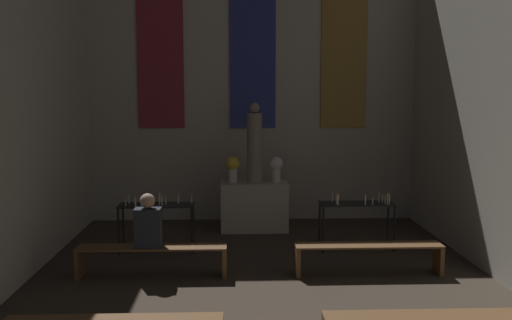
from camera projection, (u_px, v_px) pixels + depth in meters
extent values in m
cube|color=#B2AD9E|center=(253.00, 75.00, 11.24)|extent=(6.65, 0.12, 5.78)
cube|color=maroon|center=(160.00, 45.00, 11.02)|extent=(0.90, 0.03, 3.24)
cube|color=navy|center=(253.00, 45.00, 11.09)|extent=(0.90, 0.03, 3.24)
cube|color=olive|center=(344.00, 45.00, 11.16)|extent=(0.90, 0.03, 3.24)
cube|color=#BCB29E|center=(254.00, 206.00, 10.57)|extent=(1.23, 0.62, 0.90)
cylinder|color=gray|center=(254.00, 148.00, 10.44)|extent=(0.28, 0.28, 1.28)
sphere|color=gray|center=(254.00, 108.00, 10.35)|extent=(0.19, 0.19, 0.19)
cylinder|color=beige|center=(233.00, 176.00, 10.49)|extent=(0.17, 0.17, 0.26)
sphere|color=gold|center=(233.00, 164.00, 10.46)|extent=(0.26, 0.26, 0.26)
cylinder|color=beige|center=(276.00, 175.00, 10.52)|extent=(0.17, 0.17, 0.26)
sphere|color=silver|center=(276.00, 163.00, 10.49)|extent=(0.26, 0.26, 0.26)
cube|color=black|center=(156.00, 205.00, 9.15)|extent=(1.21, 0.44, 0.02)
cylinder|color=black|center=(119.00, 232.00, 8.99)|extent=(0.04, 0.04, 0.74)
cylinder|color=black|center=(192.00, 231.00, 9.03)|extent=(0.04, 0.04, 0.74)
cylinder|color=black|center=(123.00, 226.00, 9.37)|extent=(0.04, 0.04, 0.74)
cylinder|color=black|center=(193.00, 225.00, 9.41)|extent=(0.04, 0.04, 0.74)
cylinder|color=silver|center=(129.00, 199.00, 9.21)|extent=(0.02, 0.02, 0.14)
sphere|color=#F9CC4C|center=(129.00, 194.00, 9.20)|extent=(0.02, 0.02, 0.02)
cylinder|color=silver|center=(136.00, 200.00, 9.09)|extent=(0.02, 0.02, 0.15)
sphere|color=#F9CC4C|center=(136.00, 195.00, 9.08)|extent=(0.02, 0.02, 0.02)
cylinder|color=silver|center=(143.00, 202.00, 9.11)|extent=(0.02, 0.02, 0.10)
sphere|color=#F9CC4C|center=(143.00, 198.00, 9.10)|extent=(0.02, 0.02, 0.02)
cylinder|color=silver|center=(159.00, 201.00, 9.07)|extent=(0.02, 0.02, 0.15)
sphere|color=#F9CC4C|center=(159.00, 196.00, 9.06)|extent=(0.02, 0.02, 0.02)
cylinder|color=silver|center=(160.00, 198.00, 9.23)|extent=(0.02, 0.02, 0.17)
sphere|color=#F9CC4C|center=(160.00, 192.00, 9.21)|extent=(0.02, 0.02, 0.02)
cylinder|color=silver|center=(126.00, 202.00, 9.01)|extent=(0.02, 0.02, 0.13)
sphere|color=#F9CC4C|center=(126.00, 198.00, 9.00)|extent=(0.02, 0.02, 0.02)
cylinder|color=silver|center=(135.00, 203.00, 8.95)|extent=(0.02, 0.02, 0.13)
sphere|color=#F9CC4C|center=(135.00, 198.00, 8.94)|extent=(0.02, 0.02, 0.02)
cylinder|color=silver|center=(192.00, 200.00, 9.25)|extent=(0.02, 0.02, 0.11)
sphere|color=#F9CC4C|center=(192.00, 196.00, 9.24)|extent=(0.02, 0.02, 0.02)
cylinder|color=silver|center=(166.00, 201.00, 9.14)|extent=(0.02, 0.02, 0.12)
sphere|color=#F9CC4C|center=(166.00, 197.00, 9.14)|extent=(0.02, 0.02, 0.02)
cylinder|color=silver|center=(162.00, 201.00, 9.07)|extent=(0.02, 0.02, 0.14)
sphere|color=#F9CC4C|center=(162.00, 196.00, 9.06)|extent=(0.02, 0.02, 0.02)
cylinder|color=silver|center=(178.00, 200.00, 9.20)|extent=(0.02, 0.02, 0.13)
sphere|color=#F9CC4C|center=(178.00, 195.00, 9.19)|extent=(0.02, 0.02, 0.02)
cube|color=black|center=(357.00, 204.00, 9.27)|extent=(1.21, 0.44, 0.02)
cylinder|color=black|center=(323.00, 230.00, 9.11)|extent=(0.04, 0.04, 0.74)
cylinder|color=black|center=(394.00, 229.00, 9.15)|extent=(0.04, 0.04, 0.74)
cylinder|color=black|center=(320.00, 224.00, 9.49)|extent=(0.04, 0.04, 0.74)
cylinder|color=black|center=(388.00, 224.00, 9.53)|extent=(0.04, 0.04, 0.74)
cylinder|color=silver|center=(337.00, 201.00, 9.23)|extent=(0.02, 0.02, 0.09)
sphere|color=#F9CC4C|center=(337.00, 197.00, 9.23)|extent=(0.02, 0.02, 0.02)
cylinder|color=silver|center=(337.00, 199.00, 9.21)|extent=(0.02, 0.02, 0.14)
sphere|color=#F9CC4C|center=(337.00, 194.00, 9.20)|extent=(0.02, 0.02, 0.02)
cylinder|color=silver|center=(379.00, 198.00, 9.31)|extent=(0.02, 0.02, 0.15)
sphere|color=#F9CC4C|center=(379.00, 193.00, 9.30)|extent=(0.02, 0.02, 0.02)
cylinder|color=silver|center=(373.00, 202.00, 9.11)|extent=(0.02, 0.02, 0.10)
sphere|color=#F9CC4C|center=(373.00, 198.00, 9.10)|extent=(0.02, 0.02, 0.02)
cylinder|color=silver|center=(338.00, 200.00, 9.11)|extent=(0.02, 0.02, 0.16)
sphere|color=#F9CC4C|center=(338.00, 194.00, 9.10)|extent=(0.02, 0.02, 0.02)
cylinder|color=silver|center=(385.00, 200.00, 9.20)|extent=(0.02, 0.02, 0.12)
sphere|color=#F9CC4C|center=(385.00, 196.00, 9.20)|extent=(0.02, 0.02, 0.02)
cylinder|color=silver|center=(382.00, 199.00, 9.30)|extent=(0.02, 0.02, 0.12)
sphere|color=#F9CC4C|center=(382.00, 195.00, 9.29)|extent=(0.02, 0.02, 0.02)
cylinder|color=silver|center=(388.00, 200.00, 9.11)|extent=(0.02, 0.02, 0.17)
sphere|color=#F9CC4C|center=(388.00, 194.00, 9.10)|extent=(0.02, 0.02, 0.02)
cylinder|color=silver|center=(332.00, 198.00, 9.33)|extent=(0.02, 0.02, 0.14)
sphere|color=#F9CC4C|center=(333.00, 193.00, 9.32)|extent=(0.02, 0.02, 0.02)
cylinder|color=silver|center=(365.00, 200.00, 9.11)|extent=(0.02, 0.02, 0.16)
sphere|color=#F9CC4C|center=(366.00, 195.00, 9.10)|extent=(0.02, 0.02, 0.02)
cylinder|color=silver|center=(389.00, 200.00, 9.16)|extent=(0.02, 0.02, 0.15)
sphere|color=#F9CC4C|center=(390.00, 195.00, 9.15)|extent=(0.02, 0.02, 0.02)
cube|color=brown|center=(432.00, 317.00, 5.46)|extent=(2.07, 0.36, 0.03)
cube|color=brown|center=(152.00, 247.00, 7.90)|extent=(2.07, 0.36, 0.03)
cube|color=brown|center=(79.00, 263.00, 7.89)|extent=(0.06, 0.32, 0.41)
cube|color=brown|center=(225.00, 262.00, 7.96)|extent=(0.06, 0.32, 0.41)
cube|color=brown|center=(369.00, 245.00, 8.02)|extent=(2.07, 0.36, 0.03)
cube|color=brown|center=(297.00, 261.00, 8.00)|extent=(0.06, 0.32, 0.41)
cube|color=brown|center=(438.00, 259.00, 8.08)|extent=(0.06, 0.32, 0.41)
cube|color=#282D38|center=(148.00, 227.00, 7.87)|extent=(0.36, 0.24, 0.54)
sphere|color=tan|center=(147.00, 201.00, 7.82)|extent=(0.21, 0.21, 0.21)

